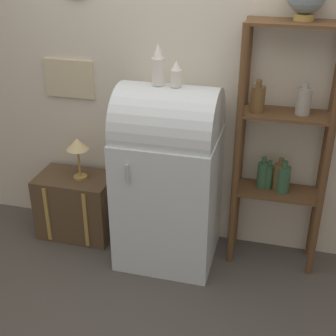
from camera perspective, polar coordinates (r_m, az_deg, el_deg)
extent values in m
plane|color=#4C4742|center=(3.61, -0.88, -12.39)|extent=(12.00, 12.00, 0.00)
cube|color=beige|center=(3.48, 1.55, 11.28)|extent=(7.00, 0.05, 2.70)
cube|color=#C6B793|center=(3.76, -11.94, 10.60)|extent=(0.40, 0.02, 0.30)
cube|color=silver|center=(3.50, 0.07, -3.61)|extent=(0.71, 0.64, 1.02)
cylinder|color=silver|center=(3.25, 0.08, 4.93)|extent=(0.70, 0.61, 0.61)
cylinder|color=#B7B7BC|center=(3.10, -5.01, -0.75)|extent=(0.02, 0.02, 0.14)
cube|color=brown|center=(3.95, -11.06, -4.46)|extent=(0.60, 0.38, 0.53)
cube|color=#AD8942|center=(3.87, -14.52, -5.54)|extent=(0.03, 0.01, 0.48)
cube|color=#AD8942|center=(3.74, -10.01, -6.34)|extent=(0.03, 0.01, 0.48)
cylinder|color=brown|center=(3.27, 8.40, 1.48)|extent=(0.05, 0.05, 1.79)
cylinder|color=brown|center=(3.28, 18.73, 0.29)|extent=(0.05, 0.05, 1.79)
cylinder|color=brown|center=(3.49, 8.90, 3.12)|extent=(0.05, 0.05, 1.79)
cylinder|color=brown|center=(3.50, 18.59, 2.00)|extent=(0.05, 0.05, 1.79)
cube|color=brown|center=(3.51, 13.12, -2.81)|extent=(0.62, 0.27, 0.02)
cube|color=brown|center=(3.26, 14.20, 6.35)|extent=(0.62, 0.27, 0.02)
cube|color=brown|center=(3.12, 15.47, 16.68)|extent=(0.62, 0.27, 0.02)
cylinder|color=brown|center=(3.22, 10.86, 8.26)|extent=(0.10, 0.10, 0.18)
cylinder|color=brown|center=(3.19, 11.03, 10.13)|extent=(0.04, 0.04, 0.04)
cylinder|color=#335B3D|center=(3.48, 11.45, -0.87)|extent=(0.08, 0.08, 0.20)
cylinder|color=#335B3D|center=(3.43, 11.63, 0.94)|extent=(0.03, 0.03, 0.05)
cylinder|color=#335B3D|center=(3.49, 12.15, -1.04)|extent=(0.06, 0.06, 0.18)
cylinder|color=#335B3D|center=(3.44, 12.33, 0.57)|extent=(0.03, 0.03, 0.04)
cylinder|color=#9E998E|center=(3.24, 16.20, 7.79)|extent=(0.10, 0.10, 0.18)
cylinder|color=#9E998E|center=(3.21, 16.45, 9.64)|extent=(0.04, 0.04, 0.04)
cylinder|color=#335B3D|center=(3.45, 13.85, -1.38)|extent=(0.10, 0.10, 0.20)
cylinder|color=#335B3D|center=(3.40, 14.07, 0.44)|extent=(0.04, 0.04, 0.05)
cylinder|color=brown|center=(3.47, 13.44, -1.11)|extent=(0.09, 0.09, 0.21)
cylinder|color=brown|center=(3.41, 13.67, 0.80)|extent=(0.04, 0.04, 0.05)
cylinder|color=#AD8942|center=(3.15, 16.23, 17.25)|extent=(0.12, 0.12, 0.04)
cylinder|color=white|center=(3.14, -1.20, 11.67)|extent=(0.08, 0.08, 0.18)
cone|color=white|center=(3.10, -1.23, 14.13)|extent=(0.07, 0.07, 0.10)
cylinder|color=white|center=(3.11, 1.00, 10.88)|extent=(0.07, 0.07, 0.11)
cone|color=white|center=(3.09, 1.01, 12.40)|extent=(0.06, 0.06, 0.06)
cylinder|color=#AD8942|center=(3.80, -10.63, -1.05)|extent=(0.11, 0.11, 0.02)
cylinder|color=#AD8942|center=(3.74, -10.79, 0.63)|extent=(0.02, 0.02, 0.23)
cone|color=#DBC184|center=(3.67, -11.00, 2.89)|extent=(0.17, 0.17, 0.09)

